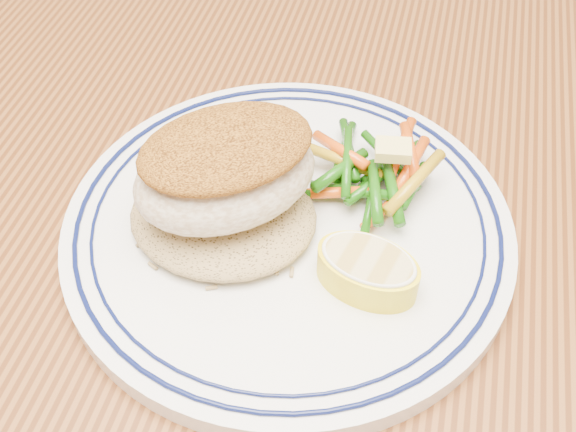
# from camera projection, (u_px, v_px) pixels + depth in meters

# --- Properties ---
(dining_table) EXTENTS (1.50, 0.90, 0.75)m
(dining_table) POSITION_uv_depth(u_px,v_px,m) (308.00, 338.00, 0.53)
(dining_table) COLOR #512810
(dining_table) RESTS_ON ground
(plate) EXTENTS (0.29, 0.29, 0.02)m
(plate) POSITION_uv_depth(u_px,v_px,m) (288.00, 227.00, 0.46)
(plate) COLOR white
(plate) RESTS_ON dining_table
(rice_pilaf) EXTENTS (0.12, 0.10, 0.02)m
(rice_pilaf) POSITION_uv_depth(u_px,v_px,m) (223.00, 212.00, 0.45)
(rice_pilaf) COLOR #9D804E
(rice_pilaf) RESTS_ON plate
(fish_fillet) EXTENTS (0.14, 0.13, 0.06)m
(fish_fillet) POSITION_uv_depth(u_px,v_px,m) (226.00, 169.00, 0.42)
(fish_fillet) COLOR beige
(fish_fillet) RESTS_ON rice_pilaf
(vegetable_pile) EXTENTS (0.10, 0.10, 0.03)m
(vegetable_pile) POSITION_uv_depth(u_px,v_px,m) (373.00, 172.00, 0.47)
(vegetable_pile) COLOR #18560A
(vegetable_pile) RESTS_ON plate
(butter_pat) EXTENTS (0.02, 0.02, 0.01)m
(butter_pat) POSITION_uv_depth(u_px,v_px,m) (393.00, 150.00, 0.45)
(butter_pat) COLOR #F6E378
(butter_pat) RESTS_ON vegetable_pile
(lemon_wedge) EXTENTS (0.07, 0.07, 0.02)m
(lemon_wedge) POSITION_uv_depth(u_px,v_px,m) (367.00, 269.00, 0.41)
(lemon_wedge) COLOR yellow
(lemon_wedge) RESTS_ON plate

